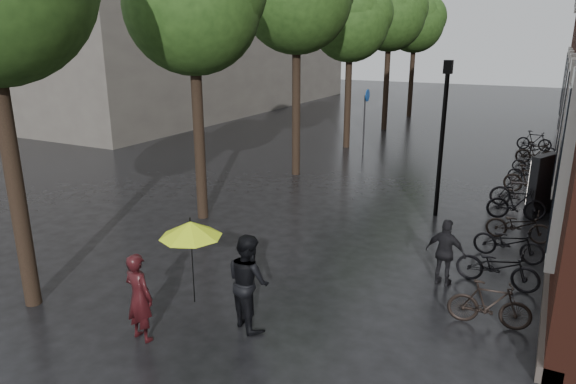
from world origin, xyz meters
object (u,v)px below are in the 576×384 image
Objects in this scene: pedestrian_walking at (445,252)px; person_burgundy at (139,297)px; person_black at (248,281)px; ad_lightbox at (542,185)px; parked_bicycles at (524,189)px; lamp_post at (443,124)px.

person_burgundy is at bearing 55.79° from pedestrian_walking.
person_black reaches higher than person_burgundy.
pedestrian_walking is at bearing -126.10° from person_burgundy.
person_burgundy is 0.90× the size of person_black.
ad_lightbox reaches higher than person_black.
person_burgundy is 13.40m from parked_bicycles.
pedestrian_walking reaches higher than parked_bicycles.
person_black is at bearing -91.20° from ad_lightbox.
parked_bicycles is at bearing -81.77° from person_black.
person_black is at bearing -110.69° from parked_bicycles.
lamp_post reaches higher than person_black.
pedestrian_walking is 7.48m from parked_bicycles.
pedestrian_walking is at bearing -98.92° from parked_bicycles.
person_burgundy is at bearing -94.92° from ad_lightbox.
parked_bicycles is at bearing -107.86° from person_burgundy.
pedestrian_walking is 0.32× the size of lamp_post.
lamp_post reaches higher than person_burgundy.
ad_lightbox is (1.67, 6.26, 0.19)m from pedestrian_walking.
parked_bicycles is at bearing 49.54° from lamp_post.
ad_lightbox reaches higher than pedestrian_walking.
ad_lightbox is at bearing -112.11° from person_burgundy.
ad_lightbox is 3.76m from lamp_post.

